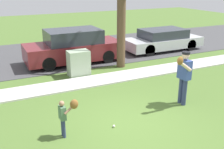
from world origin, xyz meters
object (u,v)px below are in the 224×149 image
person_child (66,113)px  parked_sedan_silver (163,40)px  utility_cabinet (79,63)px  street_tree_near (122,0)px  person_adult (184,73)px  parked_suv_maroon (74,47)px  baseball (114,126)px

person_child → parked_sedan_silver: parked_sedan_silver is taller
person_child → utility_cabinet: utility_cabinet is taller
utility_cabinet → street_tree_near: size_ratio=0.19×
parked_sedan_silver → person_adult: bearing=-120.9°
person_adult → person_child: person_adult is taller
person_adult → street_tree_near: street_tree_near is taller
street_tree_near → parked_sedan_silver: size_ratio=1.26×
parked_suv_maroon → person_adult: bearing=-74.9°
person_adult → parked_sedan_silver: 7.33m
utility_cabinet → parked_sedan_silver: parked_sedan_silver is taller
person_child → utility_cabinet: size_ratio=0.98×
person_adult → utility_cabinet: bearing=-66.8°
baseball → street_tree_near: (2.78, 4.89, 3.02)m
parked_suv_maroon → person_child: bearing=-109.9°
street_tree_near → person_child: bearing=-130.6°
person_adult → parked_sedan_silver: bearing=-124.2°
street_tree_near → parked_sedan_silver: 4.71m
person_child → parked_sedan_silver: bearing=36.9°
baseball → street_tree_near: size_ratio=0.01×
person_child → baseball: 1.47m
street_tree_near → utility_cabinet: bearing=-171.4°
baseball → utility_cabinet: size_ratio=0.07×
parked_suv_maroon → utility_cabinet: bearing=-102.5°
baseball → parked_suv_maroon: 6.64m
person_child → baseball: person_child is taller
baseball → parked_sedan_silver: 9.25m
utility_cabinet → street_tree_near: (2.21, 0.33, 2.51)m
baseball → utility_cabinet: (0.57, 4.56, 0.51)m
person_adult → parked_suv_maroon: 6.38m
parked_sedan_silver → street_tree_near: bearing=-154.3°
person_child → parked_suv_maroon: (2.32, 6.40, 0.10)m
utility_cabinet → parked_suv_maroon: parked_suv_maroon is taller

